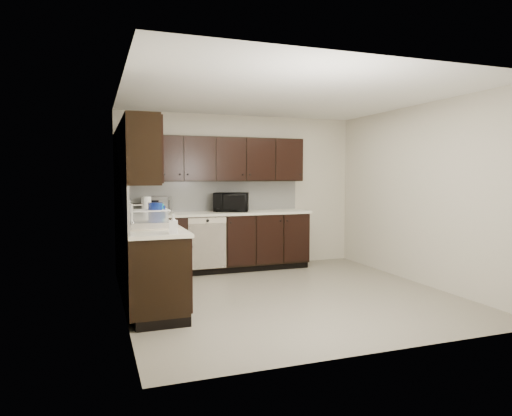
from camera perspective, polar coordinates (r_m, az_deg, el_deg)
The scene contains 20 objects.
floor at distance 5.91m, azimuth 3.97°, elevation -10.78°, with size 4.00×4.00×0.00m, color gray.
ceiling at distance 5.80m, azimuth 4.10°, elevation 13.86°, with size 4.00×4.00×0.00m, color white.
wall_back at distance 7.59m, azimuth -2.04°, elevation 2.10°, with size 4.00×0.02×2.50m, color #BCB4A0.
wall_left at distance 5.25m, azimuth -16.40°, elevation 1.01°, with size 0.02×4.00×2.50m, color #BCB4A0.
wall_right at distance 6.77m, azimuth 19.73°, elevation 1.61°, with size 0.02×4.00×2.50m, color #BCB4A0.
wall_front at distance 3.97m, azimuth 15.69°, elevation 0.08°, with size 4.00×0.02×2.50m, color #BCB4A0.
lower_cabinets at distance 6.56m, azimuth -8.08°, elevation -5.61°, with size 3.00×2.80×0.90m.
countertop at distance 6.49m, azimuth -8.14°, elevation -1.21°, with size 3.03×2.83×0.04m.
backsplash at distance 6.65m, azimuth -10.30°, elevation 1.14°, with size 3.00×2.80×0.48m.
upper_cabinets at distance 6.55m, azimuth -9.20°, elevation 6.27°, with size 3.00×2.80×0.70m.
dishwasher at distance 6.90m, azimuth -6.09°, elevation -4.00°, with size 0.58×0.04×0.78m.
sink at distance 5.29m, azimuth -12.86°, elevation -2.91°, with size 0.54×0.82×0.42m.
microwave at distance 7.26m, azimuth -3.13°, elevation 0.73°, with size 0.54×0.37×0.30m, color black.
soap_bottle_a at distance 4.62m, azimuth -10.30°, elevation -1.95°, with size 0.09×0.09×0.19m, color gray.
soap_bottle_b at distance 5.99m, azimuth -15.52°, elevation -0.26°, with size 0.11×0.11×0.27m, color gray.
toaster_oven at distance 7.07m, azimuth -12.26°, elevation 0.36°, with size 0.40×0.30×0.25m, color #B6B6B9.
storage_bin at distance 5.59m, azimuth -13.04°, elevation -1.10°, with size 0.41×0.30×0.16m, color silver.
blue_pitcher at distance 5.54m, azimuth -12.46°, elevation -0.65°, with size 0.17×0.17×0.25m, color navy.
teal_tumbler at distance 5.71m, azimuth -11.95°, elevation -0.63°, with size 0.10×0.10×0.23m, color #0D8793.
paper_towel_roll at distance 6.63m, azimuth -13.50°, elevation 0.20°, with size 0.12×0.12×0.28m, color white.
Camera 1 is at (-2.29, -5.23, 1.52)m, focal length 32.00 mm.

